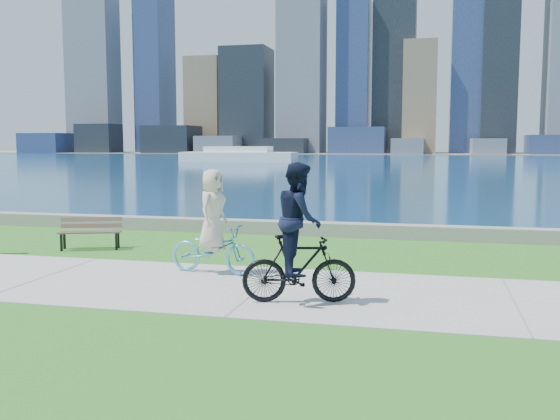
# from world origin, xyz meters

# --- Properties ---
(ground) EXTENTS (320.00, 320.00, 0.00)m
(ground) POSITION_xyz_m (0.00, 0.00, 0.00)
(ground) COLOR #26671B
(ground) RESTS_ON ground
(concrete_path) EXTENTS (80.00, 3.50, 0.02)m
(concrete_path) POSITION_xyz_m (0.00, 0.00, 0.01)
(concrete_path) COLOR #A3A29E
(concrete_path) RESTS_ON ground
(seawall) EXTENTS (90.00, 0.50, 0.35)m
(seawall) POSITION_xyz_m (0.00, 6.20, 0.17)
(seawall) COLOR gray
(seawall) RESTS_ON ground
(bay_water) EXTENTS (320.00, 131.00, 0.01)m
(bay_water) POSITION_xyz_m (0.00, 72.00, 0.00)
(bay_water) COLOR navy
(bay_water) RESTS_ON ground
(far_shore) EXTENTS (320.00, 30.00, 0.12)m
(far_shore) POSITION_xyz_m (0.00, 130.00, 0.06)
(far_shore) COLOR gray
(far_shore) RESTS_ON ground
(city_skyline) EXTENTS (178.96, 22.96, 76.00)m
(city_skyline) POSITION_xyz_m (-1.60, 129.64, 20.63)
(city_skyline) COLOR navy
(city_skyline) RESTS_ON ground
(ferry_near) EXTENTS (14.34, 4.10, 1.95)m
(ferry_near) POSITION_xyz_m (-20.85, 64.76, 0.81)
(ferry_near) COLOR white
(ferry_near) RESTS_ON ground
(park_bench) EXTENTS (1.46, 0.93, 0.71)m
(park_bench) POSITION_xyz_m (-4.82, 2.92, 0.44)
(park_bench) COLOR black
(park_bench) RESTS_ON ground
(cyclist_woman) EXTENTS (0.83, 1.78, 1.92)m
(cyclist_woman) POSITION_xyz_m (-1.16, 0.98, 0.73)
(cyclist_woman) COLOR #53B0CB
(cyclist_woman) RESTS_ON ground
(cyclist_man) EXTENTS (0.89, 1.78, 2.12)m
(cyclist_man) POSITION_xyz_m (0.83, -0.72, 0.91)
(cyclist_man) COLOR black
(cyclist_man) RESTS_ON ground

